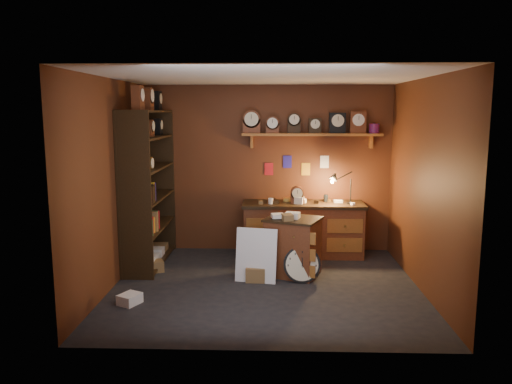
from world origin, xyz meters
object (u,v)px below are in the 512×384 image
at_px(low_cabinet, 293,244).
at_px(big_round_clock, 302,265).
at_px(shelving_unit, 146,181).
at_px(workbench, 303,226).

distance_m(low_cabinet, big_round_clock, 0.38).
bearing_deg(low_cabinet, shelving_unit, -170.67).
bearing_deg(shelving_unit, big_round_clock, -19.29).
height_order(workbench, low_cabinet, workbench).
distance_m(shelving_unit, workbench, 2.54).
bearing_deg(big_round_clock, shelving_unit, 160.71).
bearing_deg(workbench, low_cabinet, -101.68).
relative_size(shelving_unit, workbench, 1.34).
xyz_separation_m(shelving_unit, workbench, (2.37, 0.49, -0.78)).
xyz_separation_m(shelving_unit, big_round_clock, (2.28, -0.80, -1.01)).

